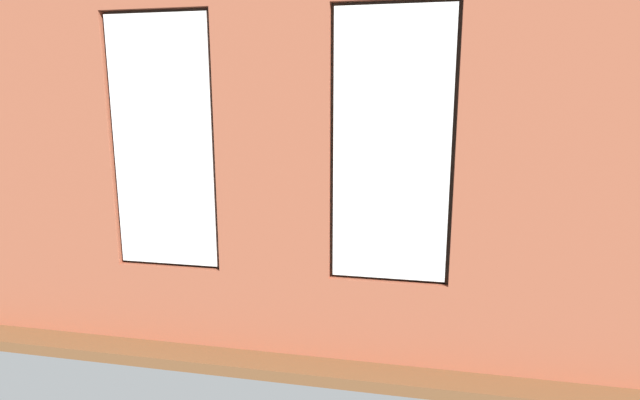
{
  "coord_description": "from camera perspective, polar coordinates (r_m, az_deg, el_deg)",
  "views": [
    {
      "loc": [
        -1.19,
        6.49,
        2.19
      ],
      "look_at": [
        0.03,
        0.4,
        0.94
      ],
      "focal_mm": 28.0,
      "sensor_mm": 36.0,
      "label": 1
    }
  ],
  "objects": [
    {
      "name": "brick_wall_with_windows",
      "position": [
        4.19,
        -5.32,
        2.85
      ],
      "size": [
        6.09,
        0.3,
        3.23
      ],
      "color": "#9E5138",
      "rests_on": "ground_plane"
    },
    {
      "name": "table_plant_small",
      "position": [
        6.92,
        -2.86,
        -2.05
      ],
      "size": [
        0.16,
        0.16,
        0.25
      ],
      "color": "#9E5638",
      "rests_on": "coffee_table"
    },
    {
      "name": "potted_plant_beside_window_right",
      "position": [
        5.57,
        -19.86,
        -6.51
      ],
      "size": [
        0.74,
        0.81,
        1.11
      ],
      "color": "brown",
      "rests_on": "ground_plane"
    },
    {
      "name": "remote_gray",
      "position": [
        7.05,
        3.35,
        -2.82
      ],
      "size": [
        0.18,
        0.07,
        0.02
      ],
      "primitive_type": "cube",
      "rotation": [
        0.0,
        0.0,
        1.7
      ],
      "color": "#59595B",
      "rests_on": "coffee_table"
    },
    {
      "name": "potted_plant_by_left_couch",
      "position": [
        7.85,
        16.53,
        -2.03
      ],
      "size": [
        0.31,
        0.31,
        0.65
      ],
      "color": "#47423D",
      "rests_on": "ground_plane"
    },
    {
      "name": "ground_plane",
      "position": [
        6.96,
        0.86,
        -7.36
      ],
      "size": [
        6.69,
        5.79,
        0.1
      ],
      "primitive_type": "cube",
      "color": "brown"
    },
    {
      "name": "cup_ceramic",
      "position": [
        7.09,
        -0.72,
        -2.4
      ],
      "size": [
        0.08,
        0.08,
        0.1
      ],
      "primitive_type": "cylinder",
      "color": "#4C4C51",
      "rests_on": "coffee_table"
    },
    {
      "name": "white_wall_right",
      "position": [
        7.57,
        -22.43,
        6.18
      ],
      "size": [
        0.1,
        4.79,
        3.23
      ],
      "primitive_type": "cube",
      "color": "silver",
      "rests_on": "ground_plane"
    },
    {
      "name": "papasan_chair",
      "position": [
        8.53,
        1.3,
        -0.42
      ],
      "size": [
        1.1,
        1.1,
        0.69
      ],
      "color": "olive",
      "rests_on": "ground_plane"
    },
    {
      "name": "media_console",
      "position": [
        8.07,
        -17.92,
        -3.06
      ],
      "size": [
        1.05,
        0.42,
        0.5
      ],
      "primitive_type": "cube",
      "color": "black",
      "rests_on": "ground_plane"
    },
    {
      "name": "couch_by_window",
      "position": [
        5.12,
        -2.86,
        -9.94
      ],
      "size": [
        1.92,
        0.87,
        0.8
      ],
      "color": "black",
      "rests_on": "ground_plane"
    },
    {
      "name": "couch_left",
      "position": [
        6.55,
        21.08,
        -5.89
      ],
      "size": [
        1.0,
        2.04,
        0.8
      ],
      "rotation": [
        0.0,
        0.0,
        1.64
      ],
      "color": "black",
      "rests_on": "ground_plane"
    },
    {
      "name": "potted_plant_corner_far_left",
      "position": [
        4.93,
        26.32,
        -7.01
      ],
      "size": [
        0.76,
        0.76,
        1.16
      ],
      "color": "brown",
      "rests_on": "ground_plane"
    },
    {
      "name": "potted_plant_foreground_right",
      "position": [
        9.17,
        -11.81,
        2.79
      ],
      "size": [
        1.13,
        1.17,
        1.51
      ],
      "color": "#47423D",
      "rests_on": "ground_plane"
    },
    {
      "name": "coffee_table",
      "position": [
        6.99,
        0.38,
        -3.51
      ],
      "size": [
        1.25,
        0.76,
        0.45
      ],
      "color": "tan",
      "rests_on": "ground_plane"
    },
    {
      "name": "potted_plant_near_tv",
      "position": [
        6.91,
        -18.01,
        -2.96
      ],
      "size": [
        0.8,
        0.8,
        1.0
      ],
      "color": "#9E5638",
      "rests_on": "ground_plane"
    },
    {
      "name": "candle_jar",
      "position": [
        6.84,
        0.98,
        -2.83
      ],
      "size": [
        0.08,
        0.08,
        0.12
      ],
      "primitive_type": "cylinder",
      "color": "#B7333D",
      "rests_on": "coffee_table"
    },
    {
      "name": "potted_plant_between_couches",
      "position": [
        4.92,
        13.53,
        -7.45
      ],
      "size": [
        0.89,
        0.81,
        1.48
      ],
      "color": "beige",
      "rests_on": "ground_plane"
    },
    {
      "name": "tv_flatscreen",
      "position": [
        7.95,
        -18.17,
        1.18
      ],
      "size": [
        1.07,
        0.2,
        0.7
      ],
      "color": "black",
      "rests_on": "media_console"
    }
  ]
}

